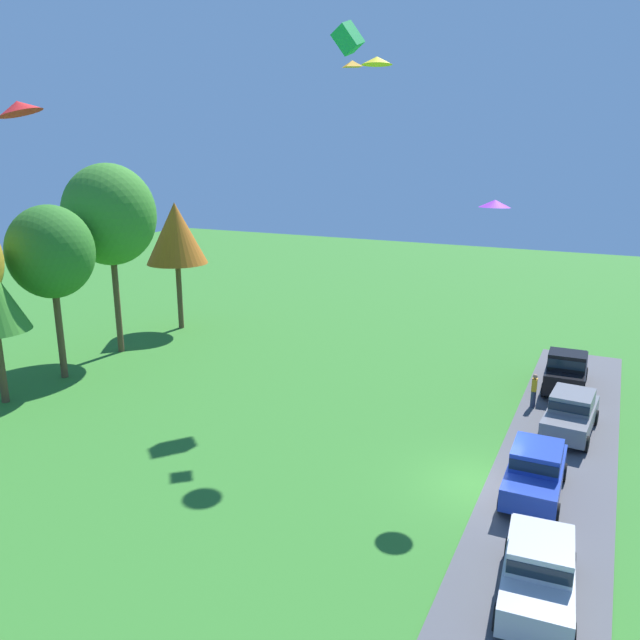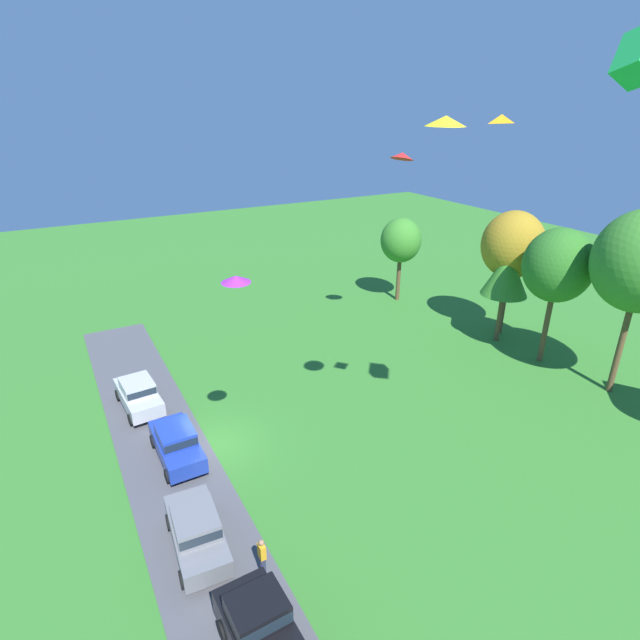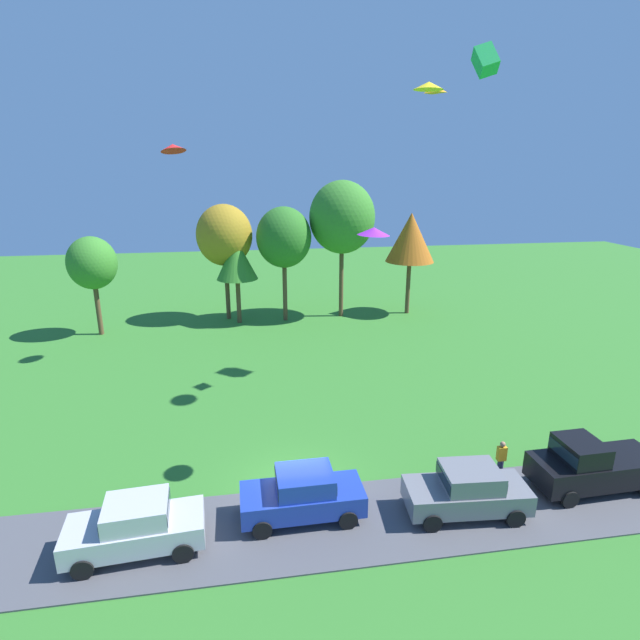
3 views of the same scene
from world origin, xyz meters
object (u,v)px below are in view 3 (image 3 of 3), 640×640
at_px(car_sedan_mid_row, 468,489).
at_px(tree_left_of_center, 284,238).
at_px(person_on_lawn, 501,460).
at_px(kite_box_topmost, 485,60).
at_px(kite_diamond_high_left, 435,90).
at_px(car_sedan_by_flagpole, 303,493).
at_px(kite_delta_trailing_tail, 173,148).
at_px(car_pickup_far_end, 591,464).
at_px(car_sedan_near_entrance, 136,525).
at_px(tree_center_back, 342,218).
at_px(tree_far_right, 411,238).
at_px(kite_delta_over_trees, 429,86).
at_px(kite_delta_high_right, 374,231).
at_px(tree_far_left, 224,236).
at_px(tree_right_of_center, 92,263).
at_px(tree_lone_near, 237,259).

relative_size(car_sedan_mid_row, tree_left_of_center, 0.49).
relative_size(car_sedan_mid_row, person_on_lawn, 2.64).
bearing_deg(kite_box_topmost, kite_diamond_high_left, -153.31).
distance_m(car_sedan_by_flagpole, kite_delta_trailing_tail, 21.78).
relative_size(car_pickup_far_end, kite_diamond_high_left, 5.77).
distance_m(car_sedan_near_entrance, tree_center_back, 29.39).
bearing_deg(car_sedan_by_flagpole, car_pickup_far_end, -0.38).
bearing_deg(kite_box_topmost, tree_far_right, 86.12).
bearing_deg(kite_delta_trailing_tail, tree_center_back, 33.63).
height_order(kite_delta_over_trees, kite_box_topmost, kite_box_topmost).
xyz_separation_m(car_pickup_far_end, kite_box_topmost, (0.08, 12.37, 16.49)).
bearing_deg(kite_delta_trailing_tail, car_sedan_near_entrance, -90.30).
bearing_deg(kite_delta_trailing_tail, kite_delta_high_right, -59.61).
height_order(car_sedan_mid_row, kite_box_topmost, kite_box_topmost).
bearing_deg(tree_far_right, kite_delta_high_right, -112.46).
bearing_deg(tree_center_back, kite_delta_trailing_tail, -146.37).
distance_m(person_on_lawn, tree_far_left, 27.79).
bearing_deg(car_sedan_near_entrance, tree_far_right, 55.30).
distance_m(kite_delta_trailing_tail, kite_delta_high_right, 17.16).
height_order(kite_delta_trailing_tail, kite_delta_high_right, kite_delta_trailing_tail).
distance_m(car_sedan_by_flagpole, car_sedan_mid_row, 5.96).
distance_m(car_sedan_mid_row, tree_far_right, 27.08).
xyz_separation_m(kite_box_topmost, kite_delta_high_right, (-8.40, -9.68, -7.62)).
relative_size(car_sedan_mid_row, tree_center_back, 0.40).
bearing_deg(person_on_lawn, kite_delta_high_right, 163.71).
bearing_deg(car_pickup_far_end, tree_far_right, 87.85).
bearing_deg(tree_right_of_center, car_sedan_near_entrance, -73.64).
relative_size(car_sedan_near_entrance, tree_right_of_center, 0.61).
bearing_deg(kite_box_topmost, kite_delta_over_trees, -142.48).
bearing_deg(tree_left_of_center, tree_far_right, 2.15).
relative_size(car_sedan_near_entrance, person_on_lawn, 2.64).
relative_size(car_sedan_near_entrance, tree_far_left, 0.48).
distance_m(tree_right_of_center, tree_lone_near, 10.52).
bearing_deg(tree_lone_near, kite_diamond_high_left, -53.43).
relative_size(kite_delta_over_trees, kite_delta_high_right, 1.18).
bearing_deg(tree_left_of_center, car_pickup_far_end, -68.52).
bearing_deg(person_on_lawn, tree_left_of_center, 105.64).
bearing_deg(tree_far_left, kite_delta_trailing_tail, -105.79).
bearing_deg(tree_far_left, kite_delta_high_right, -75.30).
distance_m(car_sedan_near_entrance, car_sedan_mid_row, 11.52).
bearing_deg(kite_box_topmost, tree_right_of_center, 155.81).
bearing_deg(kite_delta_trailing_tail, tree_far_left, 74.21).
bearing_deg(tree_right_of_center, person_on_lawn, -46.58).
relative_size(car_sedan_mid_row, tree_lone_near, 0.65).
bearing_deg(car_sedan_by_flagpole, person_on_lawn, 7.58).
xyz_separation_m(car_sedan_near_entrance, person_on_lawn, (13.80, 1.88, -0.16)).
xyz_separation_m(tree_right_of_center, tree_far_right, (24.89, 1.94, 1.08)).
height_order(person_on_lawn, kite_delta_trailing_tail, kite_delta_trailing_tail).
relative_size(car_sedan_near_entrance, car_sedan_mid_row, 1.00).
xyz_separation_m(car_sedan_near_entrance, kite_box_topmost, (17.01, 13.08, 16.55)).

